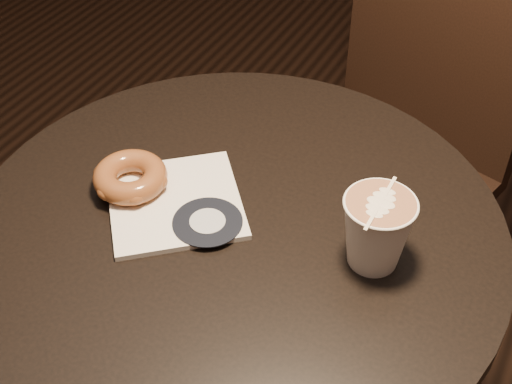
% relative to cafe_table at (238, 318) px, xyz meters
% --- Properties ---
extents(cafe_table, '(0.70, 0.70, 0.75)m').
position_rel_cafe_table_xyz_m(cafe_table, '(0.00, 0.00, 0.00)').
color(cafe_table, black).
rests_on(cafe_table, ground).
extents(chair, '(0.48, 0.48, 0.99)m').
position_rel_cafe_table_xyz_m(chair, '(0.06, 0.57, 0.00)').
color(chair, black).
rests_on(chair, ground).
extents(pastry_bag, '(0.24, 0.24, 0.01)m').
position_rel_cafe_table_xyz_m(pastry_bag, '(-0.09, -0.01, 0.20)').
color(pastry_bag, white).
rests_on(pastry_bag, cafe_table).
extents(doughnut, '(0.10, 0.10, 0.03)m').
position_rel_cafe_table_xyz_m(doughnut, '(-0.15, -0.01, 0.22)').
color(doughnut, brown).
rests_on(doughnut, pastry_bag).
extents(latte_cup, '(0.09, 0.09, 0.10)m').
position_rel_cafe_table_xyz_m(latte_cup, '(0.18, 0.02, 0.25)').
color(latte_cup, white).
rests_on(latte_cup, cafe_table).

